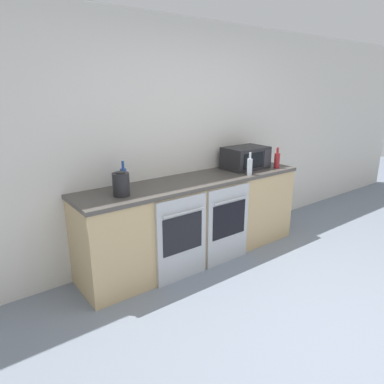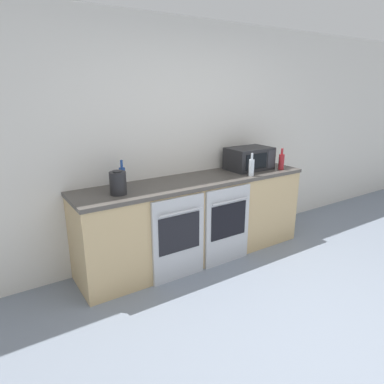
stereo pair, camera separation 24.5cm
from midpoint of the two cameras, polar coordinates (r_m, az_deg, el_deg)
name	(u,v)px [view 1 (the left image)]	position (r m, az deg, el deg)	size (l,w,h in m)	color
ground_plane	(341,345)	(3.04, 21.37, -22.67)	(16.00, 16.00, 0.00)	gray
wall_back	(178,142)	(3.93, -4.13, 8.38)	(10.00, 0.06, 2.60)	silver
counter_back	(196,219)	(3.88, -1.19, -4.47)	(2.71, 0.62, 0.93)	tan
oven_left	(182,239)	(3.43, -3.74, -7.85)	(0.58, 0.06, 0.88)	#B7BABF
oven_right	(228,225)	(3.78, 4.18, -5.46)	(0.58, 0.06, 0.88)	#B7BABF
microwave	(246,158)	(4.24, 7.28, 5.68)	(0.53, 0.36, 0.27)	#232326
bottle_blue	(124,178)	(3.44, -13.35, 2.28)	(0.06, 0.06, 0.28)	#234793
bottle_red	(277,160)	(4.33, 12.41, 5.21)	(0.07, 0.07, 0.26)	maroon
bottle_clear	(250,166)	(3.93, 7.83, 4.28)	(0.06, 0.06, 0.26)	silver
kettle	(121,184)	(3.21, -13.89, 1.24)	(0.16, 0.16, 0.23)	#232326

